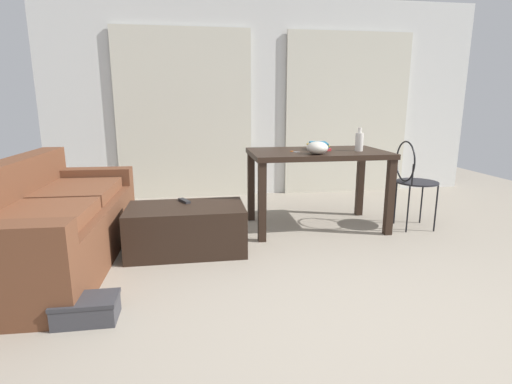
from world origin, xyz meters
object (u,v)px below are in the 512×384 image
tv_remote_primary (184,201)px  book_stack (319,146)px  craft_table (317,162)px  bowl (317,148)px  couch (51,224)px  bottle_near (359,141)px  coffee_table (186,229)px  shoebox (86,309)px  scissors (294,151)px  wire_chair (411,175)px

tv_remote_primary → book_stack: bearing=-8.2°
craft_table → bowl: size_ratio=6.75×
couch → bottle_near: 2.84m
coffee_table → bottle_near: (1.69, 0.41, 0.68)m
couch → bottle_near: size_ratio=9.11×
bottle_near → book_stack: size_ratio=0.74×
shoebox → scissors: bearing=42.8°
couch → wire_chair: 3.30m
bottle_near → tv_remote_primary: bottle_near is taller
coffee_table → bowl: (1.21, 0.23, 0.64)m
shoebox → couch: bearing=116.7°
book_stack → coffee_table: bearing=-156.8°
couch → tv_remote_primary: (1.03, 0.25, 0.09)m
bowl → shoebox: bowl is taller
craft_table → shoebox: craft_table is taller
bowl → scissors: (-0.17, 0.22, -0.06)m
bottle_near → shoebox: (-2.26, -1.45, -0.81)m
book_stack → scissors: book_stack is taller
shoebox → craft_table: bearing=39.3°
couch → shoebox: size_ratio=5.78×
coffee_table → bottle_near: bottle_near is taller
bowl → book_stack: bowl is taller
craft_table → bowl: 0.31m
bottle_near → book_stack: 0.40m
coffee_table → book_stack: 1.58m
wire_chair → tv_remote_primary: bearing=-176.1°
coffee_table → book_stack: size_ratio=3.16×
couch → book_stack: 2.52m
coffee_table → scissors: size_ratio=9.10×
scissors → coffee_table: bearing=-156.6°
craft_table → couch: bearing=-166.2°
craft_table → scissors: size_ratio=12.38×
scissors → tv_remote_primary: 1.16m
wire_chair → bottle_near: bottle_near is taller
book_stack → bottle_near: bearing=-24.1°
craft_table → book_stack: book_stack is taller
coffee_table → tv_remote_primary: 0.26m
bowl → coffee_table: bearing=-169.0°
bottle_near → wire_chair: bearing=-11.1°
scissors → bottle_near: bearing=-3.5°
bowl → tv_remote_primary: bowl is taller
scissors → tv_remote_primary: (-1.06, -0.30, -0.38)m
bottle_near → book_stack: (-0.36, 0.16, -0.06)m
craft_table → wire_chair: wire_chair is taller
wire_chair → shoebox: size_ratio=2.46×
book_stack → tv_remote_primary: book_stack is taller
craft_table → wire_chair: (0.92, -0.18, -0.12)m
wire_chair → tv_remote_primary: wire_chair is taller
couch → craft_table: bearing=13.8°
coffee_table → bowl: bearing=11.0°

